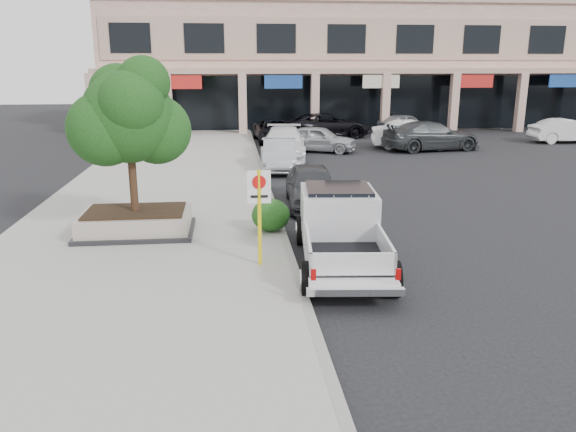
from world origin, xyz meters
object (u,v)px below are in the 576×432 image
Objects in this scene: pickup_truck at (342,231)px; curb_car_b at (280,155)px; planter at (136,222)px; curb_car_a at (312,186)px; lot_car_c at (431,136)px; lot_car_a at (319,139)px; lot_car_f at (567,131)px; lot_car_e at (405,124)px; curb_car_c at (284,143)px; lot_car_d at (327,125)px; curb_car_d at (275,131)px; lot_car_b at (414,135)px; planter_tree at (134,117)px; no_parking_sign at (259,204)px.

pickup_truck is 1.32× the size of curb_car_b.
curb_car_a is (5.49, 3.16, 0.25)m from planter.
lot_car_c is at bearing 69.59° from pickup_truck.
planter is 0.57× the size of lot_car_c.
lot_car_c is at bearing -67.76° from lot_car_a.
lot_car_e is at bearing 58.74° from lot_car_f.
curb_car_c is 9.11m from lot_car_d.
curb_car_c reaches higher than curb_car_d.
planter is at bearing 157.23° from pickup_truck.
curb_car_b is at bearing -92.52° from curb_car_c.
curb_car_d is 4.74m from lot_car_a.
curb_car_a reaches higher than lot_car_e.
lot_car_e is at bearing 16.05° from curb_car_d.
pickup_truck reaches higher than lot_car_a.
lot_car_c reaches higher than curb_car_b.
curb_car_a is at bearing 159.74° from lot_car_b.
pickup_truck is 27.66m from lot_car_e.
lot_car_c reaches higher than curb_car_a.
planter_tree is 0.82× the size of lot_car_b.
curb_car_d is 1.22× the size of lot_car_e.
lot_car_b is (13.30, 15.99, -2.61)m from planter_tree.
no_parking_sign is 21.60m from lot_car_b.
lot_car_f reaches higher than lot_car_a.
no_parking_sign is 21.26m from lot_car_c.
curb_car_b is 0.96× the size of lot_car_f.
planter_tree is at bearing -147.35° from curb_car_a.
lot_car_a is (2.35, 18.30, -0.16)m from pickup_truck.
lot_car_e is at bearing -21.24° from lot_car_a.
no_parking_sign is 22.75m from curb_car_d.
pickup_truck is 20.24m from lot_car_c.
planter is 0.77× the size of lot_car_e.
curb_car_c is 2.99m from lot_car_a.
planter_tree is 20.46m from curb_car_d.
no_parking_sign is 16.48m from curb_car_c.
lot_car_d reaches higher than lot_car_e.
lot_car_a is (2.20, 12.27, 0.00)m from curb_car_a.
lot_car_d is (9.13, 21.53, -2.61)m from planter_tree.
lot_car_f is at bearing -87.22° from lot_car_c.
lot_car_d reaches higher than curb_car_a.
planter_tree is 14.52m from curb_car_c.
planter_tree reaches higher than planter.
planter_tree reaches higher than curb_car_a.
no_parking_sign reaches higher than curb_car_a.
no_parking_sign reaches higher than lot_car_d.
lot_car_f is (18.40, 20.39, -0.15)m from pickup_truck.
lot_car_b reaches higher than planter.
lot_car_d reaches higher than planter.
curb_car_d is 4.19m from lot_car_d.
lot_car_a is at bearing 83.16° from curb_car_a.
lot_car_e is (14.94, 22.87, -2.71)m from planter_tree.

